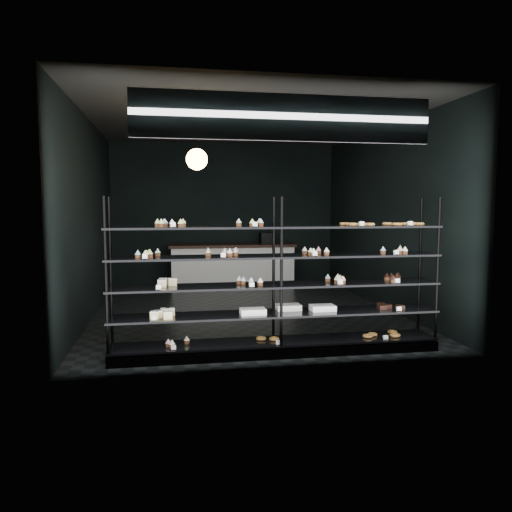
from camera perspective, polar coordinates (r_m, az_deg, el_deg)
room at (r=8.38m, az=-1.30°, el=4.32°), size 5.01×6.01×3.20m
display_shelf at (r=6.08m, az=2.26°, el=-5.39°), size 4.00×0.50×1.91m
signage at (r=5.58m, az=3.37°, el=15.52°), size 3.30×0.05×0.50m
pendant_lamp at (r=7.10m, az=-6.78°, el=10.93°), size 0.30×0.30×0.88m
service_counter at (r=10.94m, az=-2.67°, el=-1.14°), size 2.75×0.65×1.23m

